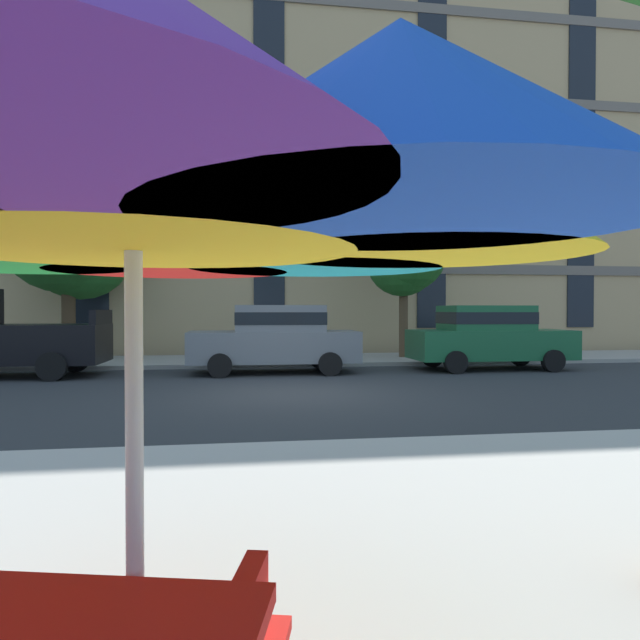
{
  "coord_description": "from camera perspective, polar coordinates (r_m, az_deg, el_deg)",
  "views": [
    {
      "loc": [
        -1.09,
        -10.93,
        1.64
      ],
      "look_at": [
        0.98,
        3.2,
        1.4
      ],
      "focal_mm": 31.23,
      "sensor_mm": 36.0,
      "label": 1
    }
  ],
  "objects": [
    {
      "name": "sedan_gray",
      "position": [
        14.68,
        -4.58,
        -1.73
      ],
      "size": [
        4.4,
        1.98,
        1.78
      ],
      "color": "slate",
      "rests_on": "ground"
    },
    {
      "name": "street_tree_left",
      "position": [
        18.97,
        -24.36,
        7.27
      ],
      "size": [
        3.77,
        3.87,
        5.63
      ],
      "color": "#4C3823",
      "rests_on": "ground"
    },
    {
      "name": "sedan_green",
      "position": [
        16.19,
        16.88,
        -1.52
      ],
      "size": [
        4.4,
        1.98,
        1.78
      ],
      "color": "#195933",
      "rests_on": "ground"
    },
    {
      "name": "street_tree_middle",
      "position": [
        18.29,
        8.77,
        6.9
      ],
      "size": [
        2.55,
        2.56,
        4.87
      ],
      "color": "brown",
      "rests_on": "ground"
    },
    {
      "name": "apartment_building",
      "position": [
        26.71,
        -5.97,
        14.73
      ],
      "size": [
        42.22,
        12.08,
        16.0
      ],
      "color": "tan",
      "rests_on": "ground"
    },
    {
      "name": "ground_plane",
      "position": [
        11.1,
        -2.64,
        -7.53
      ],
      "size": [
        120.0,
        120.0,
        0.0
      ],
      "primitive_type": "plane",
      "color": "#2D3033"
    },
    {
      "name": "sidewalk_far",
      "position": [
        17.83,
        -4.82,
        -4.13
      ],
      "size": [
        56.0,
        3.6,
        0.12
      ],
      "primitive_type": "cube",
      "color": "#9E998E",
      "rests_on": "ground"
    },
    {
      "name": "patio_umbrella",
      "position": [
        2.01,
        -18.62,
        13.44
      ],
      "size": [
        3.2,
        3.2,
        2.38
      ],
      "color": "silver",
      "rests_on": "ground"
    }
  ]
}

